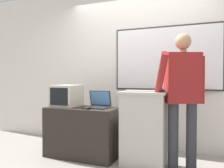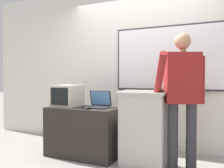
{
  "view_description": "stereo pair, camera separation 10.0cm",
  "coord_description": "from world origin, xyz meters",
  "px_view_note": "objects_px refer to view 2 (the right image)",
  "views": [
    {
      "loc": [
        1.09,
        -2.67,
        1.16
      ],
      "look_at": [
        -0.2,
        0.44,
        1.07
      ],
      "focal_mm": 38.0,
      "sensor_mm": 36.0,
      "label": 1
    },
    {
      "loc": [
        1.19,
        -2.63,
        1.16
      ],
      "look_at": [
        -0.2,
        0.44,
        1.07
      ],
      "focal_mm": 38.0,
      "sensor_mm": 36.0,
      "label": 2
    }
  ],
  "objects_px": {
    "lectern_podium": "(143,129)",
    "side_desk": "(83,132)",
    "person_presenter": "(182,91)",
    "wireless_keyboard": "(142,91)",
    "laptop": "(98,103)",
    "computer_mouse_by_keyboard": "(162,91)",
    "computer_mouse_by_laptop": "(88,108)",
    "crt_monitor": "(68,95)"
  },
  "relations": [
    {
      "from": "side_desk",
      "to": "crt_monitor",
      "type": "height_order",
      "value": "crt_monitor"
    },
    {
      "from": "computer_mouse_by_keyboard",
      "to": "laptop",
      "type": "bearing_deg",
      "value": 172.04
    },
    {
      "from": "laptop",
      "to": "computer_mouse_by_keyboard",
      "type": "bearing_deg",
      "value": -7.96
    },
    {
      "from": "computer_mouse_by_keyboard",
      "to": "crt_monitor",
      "type": "xyz_separation_m",
      "value": [
        -1.49,
        0.12,
        -0.11
      ]
    },
    {
      "from": "lectern_podium",
      "to": "computer_mouse_by_keyboard",
      "type": "height_order",
      "value": "computer_mouse_by_keyboard"
    },
    {
      "from": "computer_mouse_by_laptop",
      "to": "crt_monitor",
      "type": "xyz_separation_m",
      "value": [
        -0.48,
        0.21,
        0.15
      ]
    },
    {
      "from": "lectern_podium",
      "to": "side_desk",
      "type": "height_order",
      "value": "lectern_podium"
    },
    {
      "from": "side_desk",
      "to": "laptop",
      "type": "height_order",
      "value": "laptop"
    },
    {
      "from": "side_desk",
      "to": "lectern_podium",
      "type": "bearing_deg",
      "value": -0.99
    },
    {
      "from": "lectern_podium",
      "to": "side_desk",
      "type": "relative_size",
      "value": 0.93
    },
    {
      "from": "side_desk",
      "to": "computer_mouse_by_keyboard",
      "type": "xyz_separation_m",
      "value": [
        1.18,
        -0.07,
        0.63
      ]
    },
    {
      "from": "lectern_podium",
      "to": "crt_monitor",
      "type": "xyz_separation_m",
      "value": [
        -1.24,
        0.06,
        0.39
      ]
    },
    {
      "from": "side_desk",
      "to": "computer_mouse_by_keyboard",
      "type": "distance_m",
      "value": 1.34
    },
    {
      "from": "person_presenter",
      "to": "crt_monitor",
      "type": "xyz_separation_m",
      "value": [
        -1.72,
        0.01,
        -0.11
      ]
    },
    {
      "from": "side_desk",
      "to": "person_presenter",
      "type": "relative_size",
      "value": 0.61
    },
    {
      "from": "laptop",
      "to": "crt_monitor",
      "type": "height_order",
      "value": "crt_monitor"
    },
    {
      "from": "side_desk",
      "to": "laptop",
      "type": "relative_size",
      "value": 3.06
    },
    {
      "from": "laptop",
      "to": "computer_mouse_by_keyboard",
      "type": "distance_m",
      "value": 1.0
    },
    {
      "from": "lectern_podium",
      "to": "crt_monitor",
      "type": "distance_m",
      "value": 1.3
    },
    {
      "from": "person_presenter",
      "to": "lectern_podium",
      "type": "bearing_deg",
      "value": 161.45
    },
    {
      "from": "lectern_podium",
      "to": "computer_mouse_by_laptop",
      "type": "xyz_separation_m",
      "value": [
        -0.75,
        -0.15,
        0.25
      ]
    },
    {
      "from": "wireless_keyboard",
      "to": "side_desk",
      "type": "bearing_deg",
      "value": 175.87
    },
    {
      "from": "laptop",
      "to": "crt_monitor",
      "type": "bearing_deg",
      "value": -177.84
    },
    {
      "from": "lectern_podium",
      "to": "side_desk",
      "type": "distance_m",
      "value": 0.93
    },
    {
      "from": "computer_mouse_by_keyboard",
      "to": "crt_monitor",
      "type": "height_order",
      "value": "crt_monitor"
    },
    {
      "from": "lectern_podium",
      "to": "person_presenter",
      "type": "distance_m",
      "value": 0.7
    },
    {
      "from": "wireless_keyboard",
      "to": "computer_mouse_by_laptop",
      "type": "distance_m",
      "value": 0.79
    },
    {
      "from": "computer_mouse_by_laptop",
      "to": "computer_mouse_by_keyboard",
      "type": "relative_size",
      "value": 1.0
    },
    {
      "from": "person_presenter",
      "to": "laptop",
      "type": "distance_m",
      "value": 1.21
    },
    {
      "from": "wireless_keyboard",
      "to": "computer_mouse_by_laptop",
      "type": "relative_size",
      "value": 4.4
    },
    {
      "from": "person_presenter",
      "to": "computer_mouse_by_keyboard",
      "type": "relative_size",
      "value": 17.13
    },
    {
      "from": "person_presenter",
      "to": "side_desk",
      "type": "bearing_deg",
      "value": 156.72
    },
    {
      "from": "computer_mouse_by_laptop",
      "to": "computer_mouse_by_keyboard",
      "type": "distance_m",
      "value": 1.05
    },
    {
      "from": "lectern_podium",
      "to": "computer_mouse_by_laptop",
      "type": "bearing_deg",
      "value": -168.72
    },
    {
      "from": "computer_mouse_by_laptop",
      "to": "computer_mouse_by_keyboard",
      "type": "bearing_deg",
      "value": 5.25
    },
    {
      "from": "lectern_podium",
      "to": "person_presenter",
      "type": "xyz_separation_m",
      "value": [
        0.48,
        0.05,
        0.5
      ]
    },
    {
      "from": "side_desk",
      "to": "wireless_keyboard",
      "type": "relative_size",
      "value": 2.39
    },
    {
      "from": "lectern_podium",
      "to": "side_desk",
      "type": "bearing_deg",
      "value": 179.01
    },
    {
      "from": "person_presenter",
      "to": "wireless_keyboard",
      "type": "distance_m",
      "value": 0.5
    },
    {
      "from": "laptop",
      "to": "computer_mouse_by_laptop",
      "type": "distance_m",
      "value": 0.24
    },
    {
      "from": "lectern_podium",
      "to": "crt_monitor",
      "type": "bearing_deg",
      "value": 177.28
    },
    {
      "from": "computer_mouse_by_keyboard",
      "to": "crt_monitor",
      "type": "distance_m",
      "value": 1.5
    }
  ]
}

